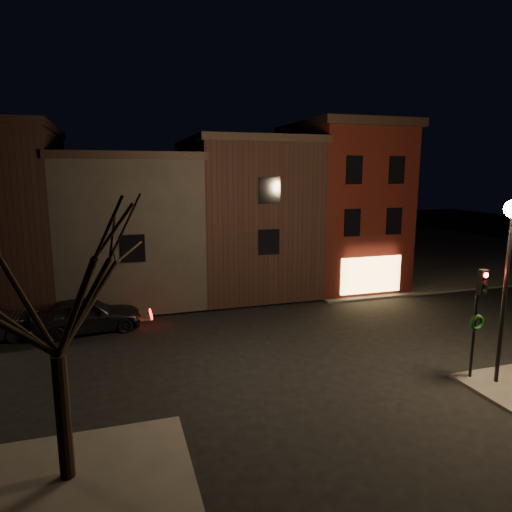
% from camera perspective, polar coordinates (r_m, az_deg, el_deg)
% --- Properties ---
extents(ground, '(120.00, 120.00, 0.00)m').
position_cam_1_polar(ground, '(20.58, 2.57, -10.95)').
color(ground, black).
rests_on(ground, ground).
extents(sidewalk_far_right, '(30.00, 30.00, 0.12)m').
position_cam_1_polar(sidewalk_far_right, '(46.96, 17.38, 0.85)').
color(sidewalk_far_right, '#2D2B28').
rests_on(sidewalk_far_right, ground).
extents(corner_building, '(6.50, 8.50, 10.50)m').
position_cam_1_polar(corner_building, '(31.17, 10.63, 6.40)').
color(corner_building, '#410F0B').
rests_on(corner_building, ground).
extents(row_building_a, '(7.30, 10.30, 9.40)m').
position_cam_1_polar(row_building_a, '(29.74, -1.54, 5.30)').
color(row_building_a, black).
rests_on(row_building_a, ground).
extents(row_building_b, '(7.80, 10.30, 8.40)m').
position_cam_1_polar(row_building_b, '(28.68, -15.63, 3.72)').
color(row_building_b, black).
rests_on(row_building_b, ground).
extents(street_lamp_near, '(0.60, 0.60, 6.48)m').
position_cam_1_polar(street_lamp_near, '(17.68, 29.18, 1.56)').
color(street_lamp_near, black).
rests_on(street_lamp_near, sidewalk_near_right).
extents(traffic_signal, '(0.58, 0.38, 4.05)m').
position_cam_1_polar(traffic_signal, '(18.06, 26.06, -5.71)').
color(traffic_signal, black).
rests_on(traffic_signal, sidewalk_near_right).
extents(bare_tree_left, '(5.60, 5.60, 7.50)m').
position_cam_1_polar(bare_tree_left, '(11.28, -24.29, -1.08)').
color(bare_tree_left, black).
rests_on(bare_tree_left, sidewalk_near_left).
extents(parked_car_a, '(5.16, 2.55, 1.69)m').
position_cam_1_polar(parked_car_a, '(23.21, -20.38, -6.90)').
color(parked_car_a, black).
rests_on(parked_car_a, ground).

